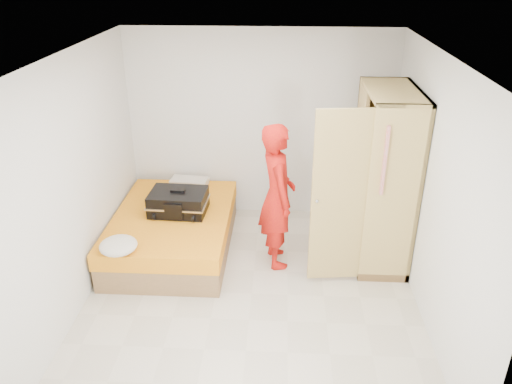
# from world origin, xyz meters

# --- Properties ---
(room) EXTENTS (4.00, 4.02, 2.60)m
(room) POSITION_xyz_m (0.00, 0.00, 1.30)
(room) COLOR beige
(room) RESTS_ON ground
(bed) EXTENTS (1.42, 2.02, 0.50)m
(bed) POSITION_xyz_m (-1.05, 0.90, 0.25)
(bed) COLOR olive
(bed) RESTS_ON ground
(wardrobe) EXTENTS (1.17, 1.25, 2.10)m
(wardrobe) POSITION_xyz_m (1.45, 0.85, 1.00)
(wardrobe) COLOR #E1C26E
(wardrobe) RESTS_ON ground
(person) EXTENTS (0.56, 0.72, 1.76)m
(person) POSITION_xyz_m (0.26, 0.69, 0.88)
(person) COLOR red
(person) RESTS_ON ground
(suitcase) EXTENTS (0.73, 0.56, 0.30)m
(suitcase) POSITION_xyz_m (-0.97, 0.95, 0.64)
(suitcase) COLOR black
(suitcase) RESTS_ON bed
(round_cushion) EXTENTS (0.41, 0.41, 0.15)m
(round_cushion) POSITION_xyz_m (-1.44, 0.00, 0.58)
(round_cushion) COLOR beige
(round_cushion) RESTS_ON bed
(pillow) EXTENTS (0.53, 0.31, 0.09)m
(pillow) POSITION_xyz_m (-0.98, 1.75, 0.55)
(pillow) COLOR beige
(pillow) RESTS_ON bed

